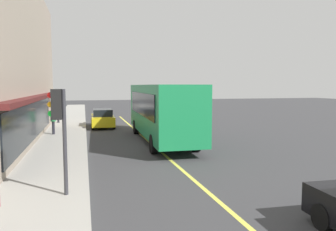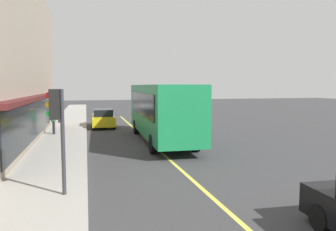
# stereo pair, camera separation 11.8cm
# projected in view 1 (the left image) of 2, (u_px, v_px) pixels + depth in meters

# --- Properties ---
(ground) EXTENTS (120.00, 120.00, 0.00)m
(ground) POSITION_uv_depth(u_px,v_px,m) (153.00, 145.00, 18.87)
(ground) COLOR #38383A
(sidewalk) EXTENTS (80.00, 2.88, 0.15)m
(sidewalk) POSITION_uv_depth(u_px,v_px,m) (60.00, 148.00, 17.57)
(sidewalk) COLOR #9E9B93
(sidewalk) RESTS_ON ground
(lane_centre_stripe) EXTENTS (36.00, 0.16, 0.01)m
(lane_centre_stripe) POSITION_uv_depth(u_px,v_px,m) (153.00, 145.00, 18.87)
(lane_centre_stripe) COLOR #D8D14C
(lane_centre_stripe) RESTS_ON ground
(bus) EXTENTS (11.20, 2.85, 3.50)m
(bus) POSITION_uv_depth(u_px,v_px,m) (161.00, 109.00, 19.95)
(bus) COLOR #197F47
(bus) RESTS_ON ground
(traffic_light) EXTENTS (0.30, 0.52, 3.20)m
(traffic_light) POSITION_uv_depth(u_px,v_px,m) (58.00, 117.00, 9.57)
(traffic_light) COLOR #2D2D33
(traffic_light) RESTS_ON sidewalk
(car_yellow) EXTENTS (4.33, 1.92, 1.52)m
(car_yellow) POSITION_uv_depth(u_px,v_px,m) (103.00, 118.00, 26.83)
(car_yellow) COLOR yellow
(car_yellow) RESTS_ON ground
(pedestrian_waiting) EXTENTS (0.34, 0.34, 1.75)m
(pedestrian_waiting) POSITION_uv_depth(u_px,v_px,m) (58.00, 111.00, 28.77)
(pedestrian_waiting) COLOR black
(pedestrian_waiting) RESTS_ON sidewalk
(pedestrian_near_storefront) EXTENTS (0.34, 0.34, 1.83)m
(pedestrian_near_storefront) POSITION_uv_depth(u_px,v_px,m) (53.00, 118.00, 21.91)
(pedestrian_near_storefront) COLOR black
(pedestrian_near_storefront) RESTS_ON sidewalk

